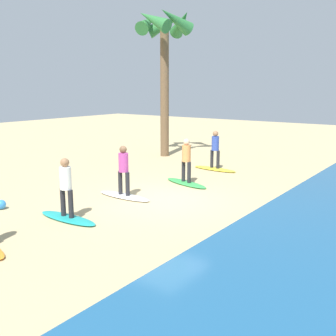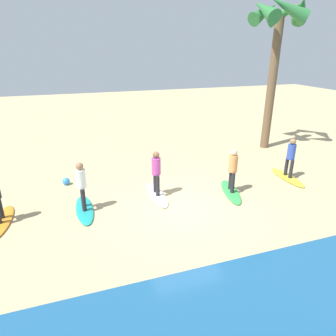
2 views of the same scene
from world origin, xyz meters
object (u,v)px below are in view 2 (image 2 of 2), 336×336
surfboard_yellow (287,177)px  palm_tree (279,28)px  surfer_green (233,167)px  surfboard_orange (2,222)px  surfer_teal (81,183)px  surfboard_green (231,191)px  beach_ball (66,181)px  surfboard_teal (85,209)px  surfer_yellow (291,155)px  surfboard_white (157,195)px  surfer_white (156,170)px

surfboard_yellow → palm_tree: palm_tree is taller
surfer_green → surfboard_orange: bearing=-3.1°
surfer_teal → surfboard_orange: (2.52, -0.05, -0.99)m
surfer_green → palm_tree: 8.06m
surfboard_green → beach_ball: (5.89, -2.75, 0.10)m
surfboard_teal → surfboard_orange: same height
surfboard_yellow → surfer_yellow: (0.00, -0.00, 0.99)m
surfboard_orange → beach_ball: size_ratio=7.23×
surfer_yellow → beach_ball: size_ratio=5.65×
surfboard_white → surfboard_teal: same height
surfboard_green → surfboard_teal: 5.37m
surfboard_yellow → surfboard_white: size_ratio=1.00×
palm_tree → surfer_teal: bearing=22.1°
surfboard_yellow → surfer_yellow: size_ratio=1.28×
surfer_white → surfboard_teal: surfer_white is taller
surfboard_yellow → surfboard_teal: 8.30m
beach_ball → surfer_yellow: bearing=165.3°
surfboard_green → beach_ball: 6.50m
surfboard_green → surfer_teal: bearing=-78.6°
surfboard_green → surfboard_orange: 7.89m
surfer_yellow → surfer_white: same height
surfboard_yellow → surfboard_white: (5.68, -0.21, 0.00)m
surfboard_white → surfboard_orange: size_ratio=1.00×
palm_tree → beach_ball: (10.49, 1.67, -5.83)m
surfboard_teal → beach_ball: size_ratio=7.23×
surfer_teal → surfer_green: bearing=176.0°
surfer_yellow → palm_tree: palm_tree is taller
surfboard_yellow → surfer_teal: size_ratio=1.28×
surfboard_orange → surfer_yellow: bearing=94.8°
palm_tree → beach_ball: bearing=9.0°
surfboard_yellow → surfer_white: surfer_white is taller
surfboard_yellow → surfer_yellow: surfer_yellow is taller
surfboard_green → surfer_teal: 5.46m
surfboard_yellow → palm_tree: (-1.66, -3.97, 5.93)m
surfer_green → palm_tree: size_ratio=0.22×
surfer_white → surfboard_teal: bearing=6.0°
surfer_white → surfer_teal: bearing=6.0°
palm_tree → surfboard_teal: bearing=22.1°
surfer_white → surfer_teal: 2.63m
surfer_green → surfboard_orange: surfer_green is taller
surfboard_white → surfer_green: bearing=76.7°
surfboard_yellow → surfer_yellow: 0.99m
surfer_green → surfboard_orange: (7.88, -0.42, -0.99)m
surfboard_green → beach_ball: beach_ball is taller
surfer_white → surfboard_teal: 2.81m
surfer_green → surfboard_orange: size_ratio=0.78×
surfboard_white → surfer_teal: 2.81m
surfboard_yellow → surfer_teal: surfer_teal is taller
surfboard_green → surfboard_orange: same height
surfboard_orange → surfer_teal: bearing=93.6°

